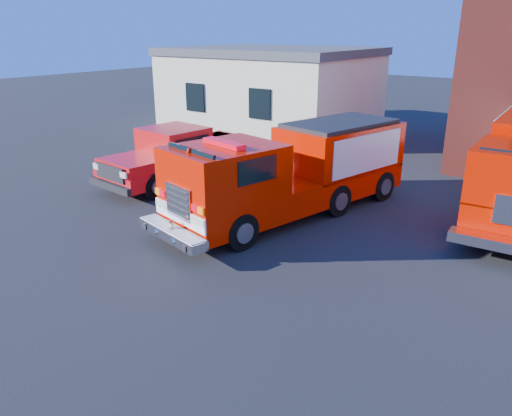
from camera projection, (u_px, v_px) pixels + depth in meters
The scene contains 4 objects.
ground at pixel (282, 242), 13.16m from camera, with size 100.00×100.00×0.00m, color black.
side_building at pixel (272, 88), 27.28m from camera, with size 10.20×8.20×4.35m.
fire_engine at pixel (294, 171), 14.70m from camera, with size 4.29×8.76×2.60m.
pickup_truck at pixel (181, 155), 18.13m from camera, with size 2.89×6.34×2.01m.
Camera 1 is at (6.42, -10.26, 5.31)m, focal length 35.00 mm.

